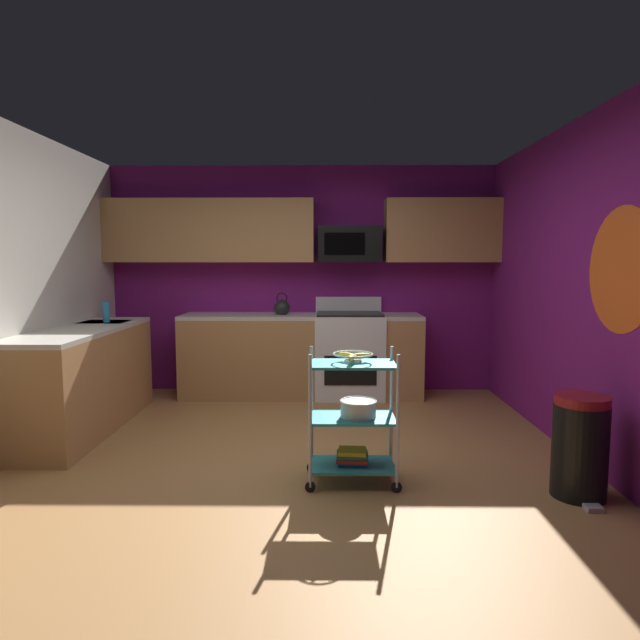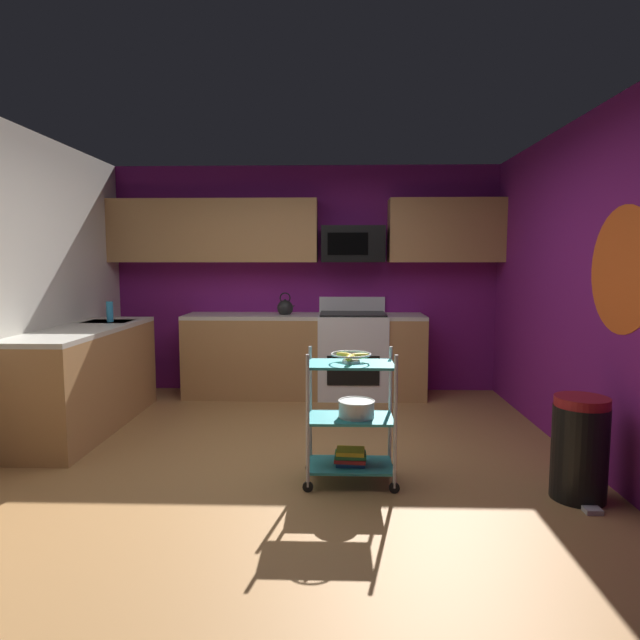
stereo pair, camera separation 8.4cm
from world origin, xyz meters
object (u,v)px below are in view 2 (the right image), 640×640
at_px(microwave, 353,244).
at_px(book_stack, 350,457).
at_px(rolling_cart, 351,418).
at_px(kettle, 285,308).
at_px(fruit_bowl, 351,356).
at_px(dish_soap_bottle, 110,312).
at_px(oven_range, 352,354).
at_px(mixing_bowl_large, 356,408).
at_px(trash_can, 580,448).

height_order(microwave, book_stack, microwave).
relative_size(rolling_cart, kettle, 3.47).
relative_size(fruit_bowl, dish_soap_bottle, 1.36).
bearing_deg(microwave, fruit_bowl, -91.83).
relative_size(oven_range, rolling_cart, 1.20).
bearing_deg(dish_soap_bottle, kettle, 26.53).
relative_size(rolling_cart, dish_soap_bottle, 4.57).
distance_m(microwave, mixing_bowl_large, 2.81).
bearing_deg(fruit_bowl, trash_can, -8.28).
xyz_separation_m(oven_range, book_stack, (-0.08, -2.45, -0.30)).
xyz_separation_m(microwave, kettle, (-0.75, -0.11, -0.70)).
bearing_deg(rolling_cart, kettle, 105.35).
xyz_separation_m(book_stack, trash_can, (1.44, -0.21, 0.15)).
distance_m(fruit_bowl, trash_can, 1.56).
relative_size(rolling_cart, book_stack, 4.05).
height_order(oven_range, fruit_bowl, oven_range).
xyz_separation_m(kettle, dish_soap_bottle, (-1.64, -0.82, 0.02)).
xyz_separation_m(microwave, dish_soap_bottle, (-2.39, -0.93, -0.68)).
xyz_separation_m(oven_range, mixing_bowl_large, (-0.04, -2.45, 0.04)).
distance_m(rolling_cart, book_stack, 0.27).
relative_size(kettle, trash_can, 0.40).
bearing_deg(rolling_cart, fruit_bowl, 180.00).
xyz_separation_m(microwave, mixing_bowl_large, (-0.04, -2.55, -1.18)).
xyz_separation_m(fruit_bowl, mixing_bowl_large, (0.04, -0.00, -0.36)).
bearing_deg(trash_can, dish_soap_bottle, 153.94).
relative_size(mixing_bowl_large, dish_soap_bottle, 1.26).
xyz_separation_m(mixing_bowl_large, book_stack, (-0.04, 0.00, -0.34)).
bearing_deg(oven_range, trash_can, -62.86).
bearing_deg(microwave, book_stack, -91.83).
bearing_deg(fruit_bowl, microwave, 88.17).
xyz_separation_m(fruit_bowl, book_stack, (0.00, -0.00, -0.70)).
bearing_deg(kettle, dish_soap_bottle, -153.47).
bearing_deg(oven_range, microwave, 90.26).
bearing_deg(dish_soap_bottle, mixing_bowl_large, -34.69).
bearing_deg(rolling_cart, trash_can, -8.28).
distance_m(microwave, trash_can, 3.37).
bearing_deg(trash_can, rolling_cart, 171.72).
bearing_deg(mixing_bowl_large, book_stack, 180.00).
distance_m(mixing_bowl_large, book_stack, 0.34).
bearing_deg(microwave, mixing_bowl_large, -90.97).
bearing_deg(fruit_bowl, oven_range, 88.08).
relative_size(oven_range, trash_can, 1.67).
relative_size(microwave, kettle, 2.65).
height_order(rolling_cart, fruit_bowl, rolling_cart).
height_order(mixing_bowl_large, trash_can, trash_can).
bearing_deg(book_stack, dish_soap_bottle, 144.87).
distance_m(oven_range, kettle, 0.91).
xyz_separation_m(dish_soap_bottle, trash_can, (3.76, -1.84, -0.69)).
bearing_deg(oven_range, kettle, -179.71).
distance_m(oven_range, book_stack, 2.47).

